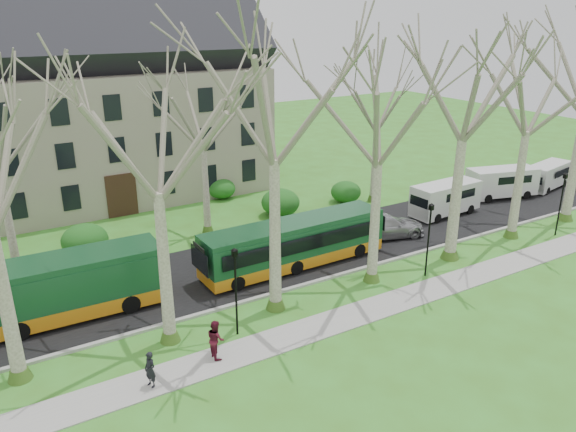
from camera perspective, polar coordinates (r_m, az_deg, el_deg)
The scene contains 17 objects.
ground at distance 30.50m, azimuth 4.24°, elevation -7.92°, with size 120.00×120.00×0.00m, color #3B7220.
sidewalk at distance 28.75m, azimuth 7.16°, elevation -9.83°, with size 70.00×2.00×0.06m, color gray.
road at distance 34.63m, azimuth -1.02°, elevation -4.23°, with size 80.00×8.00×0.06m, color black.
curb at distance 31.55m, azimuth 2.67°, elevation -6.72°, with size 80.00×0.25×0.14m, color #A5A39E.
building at distance 47.26m, azimuth -19.31°, elevation 11.43°, with size 26.50×12.20×16.00m.
tree_row_verge at distance 28.14m, azimuth 4.25°, elevation 5.02°, with size 49.00×7.00×14.00m.
tree_row_far at distance 36.81m, azimuth -7.23°, elevation 6.91°, with size 33.00×7.00×12.00m.
lamp_row at distance 28.64m, azimuth 5.53°, elevation -4.16°, with size 36.22×0.22×4.30m.
hedges at distance 39.79m, azimuth -13.08°, elevation 0.04°, with size 30.60×8.60×2.00m.
bus_lead at distance 29.52m, azimuth -24.98°, elevation -7.28°, with size 12.81×2.67×3.20m, color #134423, non-canonical shape.
bus_follow at distance 32.97m, azimuth 0.66°, elevation -2.75°, with size 11.47×2.39×2.87m, color #134423, non-canonical shape.
sedan at distance 37.96m, azimuth 9.90°, elevation -0.99°, with size 2.17×5.33×1.55m, color #A0A0A4.
van_a at distance 42.94m, azimuth 15.69°, elevation 1.66°, with size 5.52×2.01×2.41m, color silver, non-canonical shape.
van_b at distance 48.40m, azimuth 20.88°, elevation 3.14°, with size 5.56×2.02×2.43m, color silver, non-canonical shape.
van_c at distance 52.47m, azimuth 24.87°, elevation 3.69°, with size 4.95×1.80×2.16m, color silver, non-canonical shape.
pedestrian_a at distance 23.86m, azimuth -13.83°, elevation -14.92°, with size 0.56×0.37×1.54m, color black.
pedestrian_b at distance 25.06m, azimuth -7.35°, elevation -12.28°, with size 0.86×0.67×1.77m, color #531323.
Camera 1 is at (-15.81, -21.81, 14.29)m, focal length 35.00 mm.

